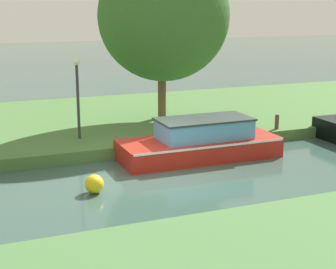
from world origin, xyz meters
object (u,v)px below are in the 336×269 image
lamp_post (78,88)px  channel_buoy (94,184)px  red_barge (200,142)px  mooring_post_far (277,122)px  willow_tree_left (165,16)px  mooring_post_near (217,125)px

lamp_post → channel_buoy: (-0.62, -4.55, -1.91)m
red_barge → lamp_post: bearing=144.0°
red_barge → mooring_post_far: bearing=17.3°
channel_buoy → mooring_post_far: bearing=22.0°
willow_tree_left → lamp_post: (-3.95, -1.77, -2.36)m
lamp_post → mooring_post_far: 7.51m
willow_tree_left → mooring_post_far: size_ratio=12.20×
red_barge → lamp_post: (-3.49, 2.54, 1.63)m
red_barge → mooring_post_far: 3.92m
willow_tree_left → mooring_post_near: 4.97m
mooring_post_far → willow_tree_left: bearing=136.2°
red_barge → willow_tree_left: size_ratio=0.80×
willow_tree_left → mooring_post_near: willow_tree_left is taller
lamp_post → red_barge: bearing=-36.0°
lamp_post → mooring_post_far: lamp_post is taller
willow_tree_left → channel_buoy: bearing=-125.9°
mooring_post_far → red_barge: bearing=-162.7°
red_barge → channel_buoy: 4.58m
red_barge → channel_buoy: (-4.11, -2.01, -0.28)m
lamp_post → mooring_post_far: bearing=-10.8°
mooring_post_near → red_barge: bearing=-136.0°
mooring_post_near → mooring_post_far: mooring_post_near is taller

